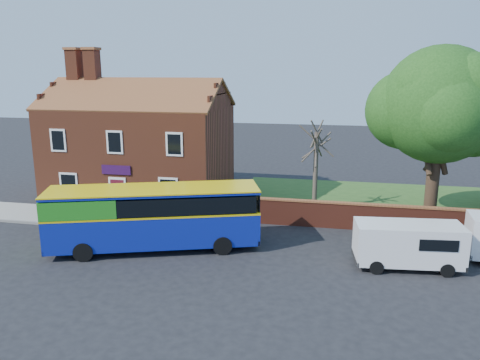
# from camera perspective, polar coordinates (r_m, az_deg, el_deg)

# --- Properties ---
(ground) EXTENTS (120.00, 120.00, 0.00)m
(ground) POSITION_cam_1_polar(r_m,az_deg,el_deg) (22.86, -6.80, -10.30)
(ground) COLOR black
(ground) RESTS_ON ground
(pavement) EXTENTS (18.00, 3.50, 0.12)m
(pavement) POSITION_cam_1_polar(r_m,az_deg,el_deg) (30.45, -15.96, -4.52)
(pavement) COLOR gray
(pavement) RESTS_ON ground
(kerb) EXTENTS (18.00, 0.15, 0.14)m
(kerb) POSITION_cam_1_polar(r_m,az_deg,el_deg) (28.99, -17.55, -5.51)
(kerb) COLOR slate
(kerb) RESTS_ON ground
(grass_strip) EXTENTS (26.00, 12.00, 0.04)m
(grass_strip) POSITION_cam_1_polar(r_m,az_deg,el_deg) (34.61, 21.57, -2.87)
(grass_strip) COLOR #426B28
(grass_strip) RESTS_ON ground
(shop_building) EXTENTS (12.30, 8.13, 10.50)m
(shop_building) POSITION_cam_1_polar(r_m,az_deg,el_deg) (34.71, -12.00, 3.58)
(shop_building) COLOR brown
(shop_building) RESTS_ON ground
(boundary_wall) EXTENTS (22.00, 0.38, 1.60)m
(boundary_wall) POSITION_cam_1_polar(r_m,az_deg,el_deg) (28.74, 23.64, -4.64)
(boundary_wall) COLOR maroon
(boundary_wall) RESTS_ON ground
(bus) EXTENTS (10.98, 6.02, 3.25)m
(bus) POSITION_cam_1_polar(r_m,az_deg,el_deg) (24.52, -11.22, -4.21)
(bus) COLOR #0D1F99
(bus) RESTS_ON ground
(van_near) EXTENTS (5.04, 2.44, 2.14)m
(van_near) POSITION_cam_1_polar(r_m,az_deg,el_deg) (23.44, 19.85, -7.28)
(van_near) COLOR white
(van_near) RESTS_ON ground
(large_tree) EXTENTS (8.64, 6.84, 10.54)m
(large_tree) POSITION_cam_1_polar(r_m,az_deg,el_deg) (30.01, 23.25, 8.02)
(large_tree) COLOR black
(large_tree) RESTS_ON ground
(bare_tree) EXTENTS (2.14, 2.55, 5.71)m
(bare_tree) POSITION_cam_1_polar(r_m,az_deg,el_deg) (30.60, 9.20, 1.48)
(bare_tree) COLOR #4C4238
(bare_tree) RESTS_ON ground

